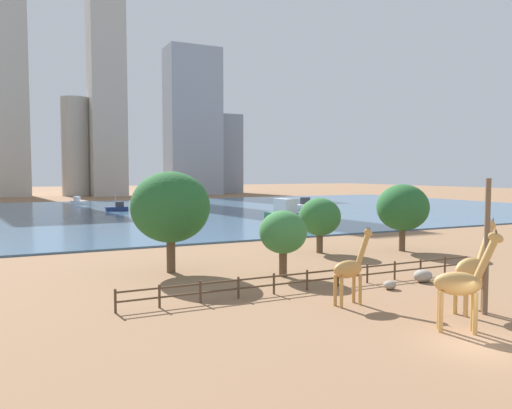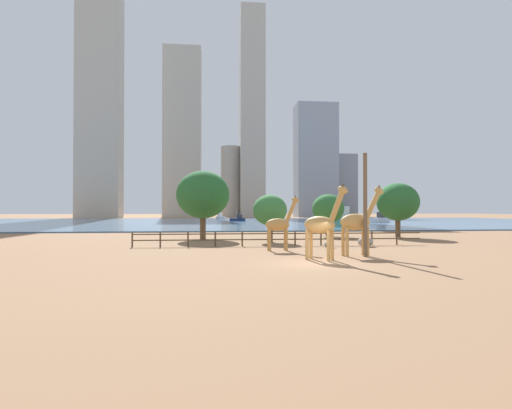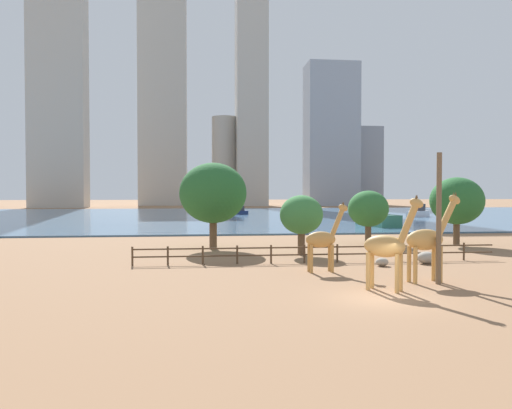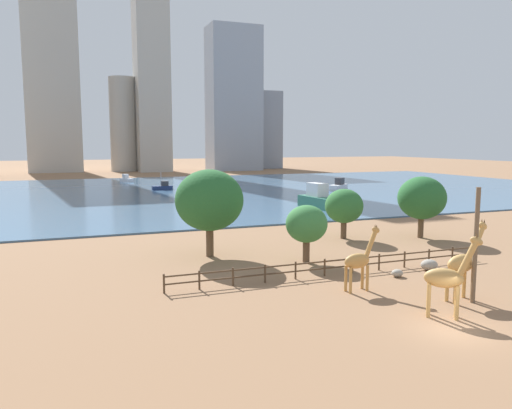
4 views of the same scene
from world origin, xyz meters
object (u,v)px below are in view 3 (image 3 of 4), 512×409
at_px(giraffe_tall, 428,239).
at_px(tree_left_small, 368,209).
at_px(tree_center_broad, 213,193).
at_px(tree_left_large, 301,215).
at_px(utility_pole, 439,218).
at_px(tree_right_tall, 457,201).
at_px(boat_tug, 239,211).
at_px(boat_sailboat, 418,212).
at_px(giraffe_companion, 323,239).
at_px(boat_barge, 377,217).
at_px(boat_ferry, 214,208).
at_px(boulder_near_fence, 382,262).
at_px(boulder_by_pole, 427,258).
at_px(giraffe_young, 388,246).

bearing_deg(giraffe_tall, tree_left_small, 71.83).
distance_m(giraffe_tall, tree_center_broad, 21.02).
relative_size(giraffe_tall, tree_left_large, 1.06).
xyz_separation_m(utility_pole, tree_right_tall, (11.02, 18.45, 0.56)).
height_order(tree_left_small, boat_tug, tree_left_small).
bearing_deg(boat_sailboat, boat_tug, -59.67).
bearing_deg(giraffe_companion, tree_center_broad, 111.85).
height_order(tree_center_broad, boat_barge, tree_center_broad).
bearing_deg(boat_ferry, boat_tug, -13.67).
bearing_deg(boulder_near_fence, tree_left_small, 74.40).
bearing_deg(boat_barge, boulder_by_pole, -21.50).
height_order(boulder_near_fence, boat_tug, boat_tug).
bearing_deg(boat_ferry, boulder_by_pole, -16.73).
distance_m(giraffe_tall, boulder_near_fence, 6.40).
bearing_deg(boat_barge, tree_center_broad, -51.49).
bearing_deg(tree_right_tall, boat_sailboat, 69.36).
xyz_separation_m(tree_center_broad, boat_sailboat, (40.48, 47.38, -3.87)).
bearing_deg(giraffe_tall, boulder_near_fence, 85.40).
height_order(utility_pole, boat_barge, utility_pole).
bearing_deg(boulder_by_pole, tree_right_tall, 53.59).
distance_m(boulder_by_pole, tree_left_small, 13.94).
bearing_deg(boulder_near_fence, giraffe_young, -108.90).
bearing_deg(boat_ferry, utility_pole, -18.77).
distance_m(boulder_near_fence, boat_barge, 37.55).
distance_m(giraffe_young, tree_left_small, 23.48).
relative_size(tree_left_large, boat_sailboat, 0.84).
bearing_deg(boat_tug, boulder_near_fence, 93.66).
bearing_deg(boat_tug, tree_left_large, 90.30).
relative_size(boulder_near_fence, tree_left_small, 0.17).
bearing_deg(boat_tug, giraffe_tall, 93.68).
distance_m(tree_right_tall, boat_barge, 23.70).
relative_size(giraffe_companion, boat_tug, 1.08).
height_order(utility_pole, tree_left_large, utility_pole).
distance_m(giraffe_young, boulder_near_fence, 8.83).
relative_size(giraffe_young, utility_pole, 0.69).
xyz_separation_m(utility_pole, boulder_near_fence, (-0.68, 6.62, -3.31)).
xyz_separation_m(tree_right_tall, boat_sailboat, (17.69, 46.98, -3.12)).
bearing_deg(tree_left_large, boat_sailboat, 57.27).
bearing_deg(boat_sailboat, giraffe_tall, 27.87).
distance_m(tree_left_large, boat_sailboat, 62.20).
distance_m(tree_left_small, boat_tug, 58.36).
relative_size(boulder_near_fence, boat_tug, 0.21).
bearing_deg(giraffe_tall, boat_barge, 65.49).
distance_m(utility_pole, boat_barge, 43.68).
bearing_deg(tree_left_small, tree_left_large, -136.45).
xyz_separation_m(giraffe_young, tree_left_small, (6.78, 22.45, 1.06)).
bearing_deg(boulder_by_pole, boulder_near_fence, -168.62).
bearing_deg(boulder_by_pole, utility_pole, -111.04).
height_order(giraffe_companion, boat_ferry, giraffe_companion).
distance_m(boulder_near_fence, boat_sailboat, 65.74).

